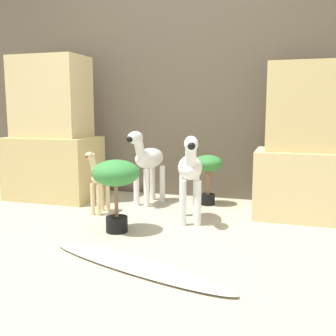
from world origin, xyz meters
name	(u,v)px	position (x,y,z in m)	size (l,w,h in m)	color
ground_plane	(121,244)	(0.00, 0.00, 0.00)	(14.00, 14.00, 0.00)	#B2A88E
wall_back	(185,92)	(0.00, 1.67, 1.10)	(6.40, 0.08, 2.20)	brown
rock_pillar_left	(53,137)	(-1.25, 1.11, 0.64)	(0.90, 0.56, 1.44)	#D1B775
rock_pillar_right	(311,150)	(1.25, 1.11, 0.59)	(0.90, 0.56, 1.30)	#DBC184
zebra_right	(190,170)	(0.31, 0.68, 0.43)	(0.30, 0.55, 0.72)	white
zebra_left	(147,160)	(-0.23, 1.16, 0.43)	(0.29, 0.55, 0.72)	white
giraffe_figurine	(98,181)	(-0.52, 0.69, 0.30)	(0.11, 0.34, 0.57)	beige
potted_palm_front	(208,169)	(0.34, 1.30, 0.35)	(0.28, 0.28, 0.49)	black
potted_palm_back	(116,179)	(-0.15, 0.25, 0.41)	(0.36, 0.36, 0.55)	black
surfboard	(133,265)	(0.23, -0.35, 0.02)	(1.34, 0.61, 0.08)	silver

